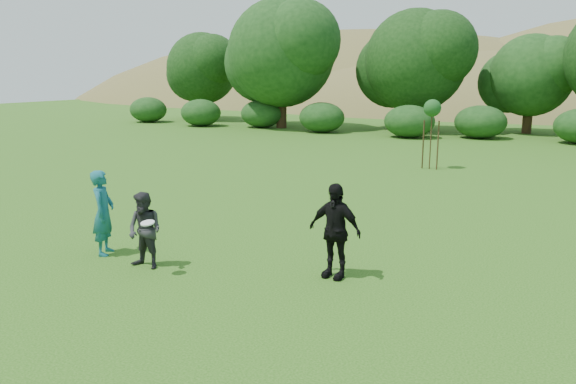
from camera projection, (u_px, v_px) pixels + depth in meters
name	position (u px, v px, depth m)	size (l,w,h in m)	color
ground	(218.00, 275.00, 11.08)	(120.00, 120.00, 0.00)	#19470C
player_teal	(103.00, 213.00, 12.16)	(0.68, 0.45, 1.86)	#165B66
player_grey	(145.00, 231.00, 11.31)	(0.76, 0.59, 1.57)	#2B2A2D
player_black	(335.00, 231.00, 10.77)	(1.09, 0.46, 1.87)	black
frisbee	(148.00, 223.00, 10.78)	(0.27, 0.27, 0.07)	white
sapling	(432.00, 110.00, 22.67)	(0.70, 0.70, 2.85)	#382816
hillside	(515.00, 196.00, 73.23)	(150.00, 72.00, 52.00)	olive
tree_row	(534.00, 56.00, 33.50)	(53.92, 10.38, 9.62)	#3A2616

